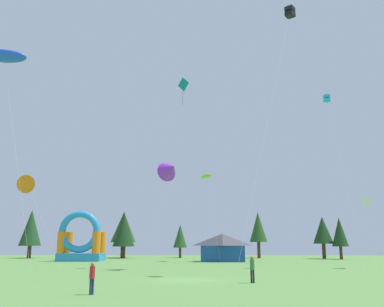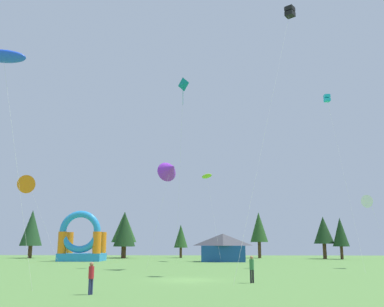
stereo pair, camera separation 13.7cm
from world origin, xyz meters
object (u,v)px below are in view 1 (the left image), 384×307
Objects in this scene: kite_teal_diamond at (182,86)px; festival_tent at (222,248)px; kite_purple_delta at (170,169)px; kite_lime_parafoil at (206,176)px; kite_white_delta at (370,201)px; inflatable_yellow_castle at (81,243)px; kite_black_box at (290,13)px; kite_blue_parafoil at (4,56)px; person_near_camera at (92,275)px; kite_cyan_box at (327,99)px; kite_orange_delta at (28,184)px; person_far_side at (252,267)px.

festival_tent is at bearing 72.43° from kite_teal_diamond.
kite_purple_delta is 1.87× the size of festival_tent.
kite_white_delta is at bearing -40.23° from kite_lime_parafoil.
inflatable_yellow_castle is at bearing 178.17° from festival_tent.
kite_lime_parafoil is at bearing 78.86° from kite_purple_delta.
kite_black_box is at bearing -132.69° from kite_white_delta.
kite_purple_delta is (9.30, 19.49, -4.26)m from kite_blue_parafoil.
person_near_camera is 0.28× the size of festival_tent.
kite_black_box is (-6.28, -11.22, 4.95)m from kite_cyan_box.
kite_cyan_box is 36.56m from kite_blue_parafoil.
person_near_camera is at bearing -60.28° from kite_orange_delta.
person_near_camera is at bearing -98.34° from kite_teal_diamond.
kite_blue_parafoil is 26.48m from kite_black_box.
kite_white_delta is (3.99, -0.09, -12.22)m from kite_cyan_box.
kite_teal_diamond is 1.42× the size of kite_blue_parafoil.
kite_purple_delta reaches higher than person_far_side.
kite_teal_diamond is 0.87× the size of kite_black_box.
kite_white_delta is at bearing -42.98° from festival_tent.
kite_cyan_box is 37.96m from kite_orange_delta.
kite_white_delta is at bearing -1.33° from kite_cyan_box.
kite_orange_delta is at bearing 155.06° from kite_black_box.
inflatable_yellow_castle is (-5.76, 39.12, -12.12)m from kite_blue_parafoil.
kite_lime_parafoil is 35.45m from person_far_side.
kite_white_delta is at bearing -4.20° from kite_orange_delta.
kite_black_box is 2.14× the size of kite_purple_delta.
kite_blue_parafoil reaches higher than inflatable_yellow_castle.
kite_blue_parafoil is 43.34m from festival_tent.
kite_lime_parafoil is at bearing 68.29° from person_far_side.
kite_white_delta reaches higher than person_far_side.
person_near_camera is at bearing -11.62° from kite_blue_parafoil.
kite_cyan_box is 40.59m from inflatable_yellow_castle.
kite_lime_parafoil reaches higher than kite_white_delta.
kite_teal_diamond is at bearing 70.26° from kite_purple_delta.
kite_blue_parafoil is at bearing -108.62° from kite_lime_parafoil.
person_far_side reaches higher than person_near_camera.
kite_blue_parafoil is at bearing -143.55° from kite_white_delta.
kite_teal_diamond reaches higher than kite_white_delta.
person_far_side is (6.00, -16.89, -19.94)m from kite_teal_diamond.
festival_tent is at bearing -13.35° from kite_lime_parafoil.
kite_teal_diamond reaches higher than person_near_camera.
kite_purple_delta is 21.65m from festival_tent.
person_near_camera is (-14.48, -13.65, -23.47)m from kite_black_box.
kite_cyan_box is 2.47× the size of kite_white_delta.
kite_teal_diamond is 1.96× the size of kite_orange_delta.
kite_purple_delta is 25.96m from inflatable_yellow_castle.
kite_blue_parafoil is at bearing 171.70° from person_far_side.
kite_teal_diamond is 1.86× the size of kite_purple_delta.
kite_black_box is (10.97, -10.30, 3.46)m from kite_teal_diamond.
kite_purple_delta is at bearing -20.55° from kite_orange_delta.
kite_blue_parafoil is at bearing -150.20° from kite_black_box.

